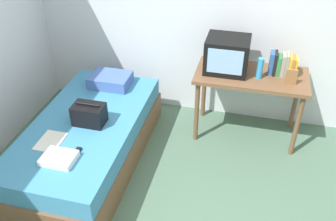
% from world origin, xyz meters
% --- Properties ---
extents(wall_back, '(5.20, 0.10, 2.60)m').
position_xyz_m(wall_back, '(0.00, 2.00, 1.30)').
color(wall_back, silver).
rests_on(wall_back, ground).
extents(bed, '(1.00, 2.00, 0.51)m').
position_xyz_m(bed, '(-0.95, 0.73, 0.25)').
color(bed, brown).
rests_on(bed, ground).
extents(desk, '(1.16, 0.60, 0.77)m').
position_xyz_m(desk, '(0.58, 1.58, 0.67)').
color(desk, brown).
rests_on(desk, ground).
extents(tv, '(0.44, 0.39, 0.36)m').
position_xyz_m(tv, '(0.30, 1.61, 0.95)').
color(tv, black).
rests_on(tv, desk).
extents(water_bottle, '(0.06, 0.06, 0.22)m').
position_xyz_m(water_bottle, '(0.65, 1.52, 0.88)').
color(water_bottle, '#3399DB').
rests_on(water_bottle, desk).
extents(book_row, '(0.27, 0.16, 0.24)m').
position_xyz_m(book_row, '(0.87, 1.66, 0.88)').
color(book_row, '#2D5699').
rests_on(book_row, desk).
extents(picture_frame, '(0.11, 0.02, 0.16)m').
position_xyz_m(picture_frame, '(0.96, 1.47, 0.85)').
color(picture_frame, olive).
rests_on(picture_frame, desk).
extents(pillow, '(0.44, 0.33, 0.13)m').
position_xyz_m(pillow, '(-0.95, 1.43, 0.57)').
color(pillow, '#4766AD').
rests_on(pillow, bed).
extents(handbag, '(0.30, 0.20, 0.23)m').
position_xyz_m(handbag, '(-0.88, 0.71, 0.61)').
color(handbag, black).
rests_on(handbag, bed).
extents(magazine, '(0.21, 0.29, 0.01)m').
position_xyz_m(magazine, '(-1.11, 0.36, 0.51)').
color(magazine, white).
rests_on(magazine, bed).
extents(remote_dark, '(0.04, 0.16, 0.02)m').
position_xyz_m(remote_dark, '(-0.81, 0.25, 0.52)').
color(remote_dark, black).
rests_on(remote_dark, bed).
extents(remote_silver, '(0.04, 0.14, 0.02)m').
position_xyz_m(remote_silver, '(-1.10, 0.83, 0.52)').
color(remote_silver, '#B7B7BC').
rests_on(remote_silver, bed).
extents(folded_towel, '(0.28, 0.22, 0.06)m').
position_xyz_m(folded_towel, '(-0.91, 0.14, 0.54)').
color(folded_towel, white).
rests_on(folded_towel, bed).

